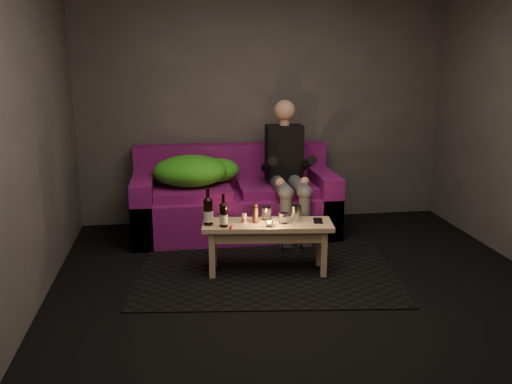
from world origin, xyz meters
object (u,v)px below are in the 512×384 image
(person, at_px, (287,167))
(beer_bottle_b, at_px, (224,215))
(sofa, at_px, (234,202))
(steel_cup, at_px, (296,213))
(beer_bottle_a, at_px, (208,211))
(coffee_table, at_px, (267,232))

(person, relative_size, beer_bottle_b, 4.96)
(sofa, distance_m, steel_cup, 1.17)
(beer_bottle_a, height_order, steel_cup, beer_bottle_a)
(sofa, relative_size, person, 1.50)
(person, xyz_separation_m, coffee_table, (-0.36, -0.96, -0.34))
(coffee_table, bearing_deg, beer_bottle_a, 178.12)
(beer_bottle_a, distance_m, steel_cup, 0.75)
(sofa, relative_size, steel_cup, 16.42)
(beer_bottle_b, xyz_separation_m, steel_cup, (0.63, 0.10, -0.04))
(beer_bottle_a, xyz_separation_m, steel_cup, (0.74, 0.03, -0.05))
(person, height_order, steel_cup, person)
(coffee_table, distance_m, beer_bottle_a, 0.53)
(person, height_order, beer_bottle_a, person)
(beer_bottle_b, distance_m, steel_cup, 0.63)
(coffee_table, xyz_separation_m, beer_bottle_a, (-0.49, 0.02, 0.19))
(sofa, height_order, person, person)
(person, xyz_separation_m, steel_cup, (-0.11, -0.92, -0.20))
(person, bearing_deg, sofa, 162.28)
(coffee_table, bearing_deg, person, 69.37)
(sofa, relative_size, beer_bottle_a, 6.52)
(sofa, xyz_separation_m, person, (0.52, -0.17, 0.39))
(beer_bottle_b, bearing_deg, steel_cup, 9.05)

